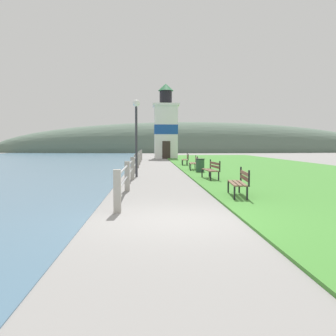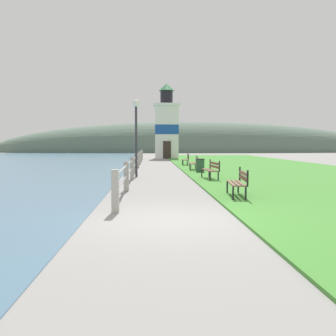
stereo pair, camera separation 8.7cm
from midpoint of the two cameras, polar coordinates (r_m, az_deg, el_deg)
name	(u,v)px [view 1 (the left image)]	position (r m, az deg, el deg)	size (l,w,h in m)	color
ground_plane	(175,220)	(8.47, 0.84, -7.98)	(160.00, 160.00, 0.00)	gray
grass_verge	(261,167)	(27.78, 13.86, 0.14)	(12.00, 54.79, 0.06)	#428433
seawall_railing	(137,161)	(24.34, -4.89, 1.15)	(0.18, 30.23, 1.08)	#A8A399
park_bench_near	(240,181)	(12.04, 10.71, -1.97)	(0.64, 1.72, 0.94)	brown
park_bench_midway	(212,169)	(17.80, 6.56, -0.09)	(0.60, 1.88, 0.94)	brown
park_bench_far	(194,162)	(23.92, 3.94, 0.90)	(0.59, 1.90, 0.94)	brown
park_bench_by_lighthouse	(186,159)	(29.15, 2.65, 1.41)	(0.56, 1.70, 0.94)	brown
lighthouse	(166,127)	(43.67, -0.40, 6.27)	(3.01, 3.01, 8.63)	white
trash_bin	(200,166)	(22.03, 4.80, 0.35)	(0.54, 0.54, 0.84)	#2D5138
lamp_post	(136,124)	(19.35, -4.99, 6.74)	(0.36, 0.36, 3.96)	#333338
distant_hillside	(192,152)	(75.31, 3.58, 2.43)	(80.00, 16.00, 12.00)	#566B5B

